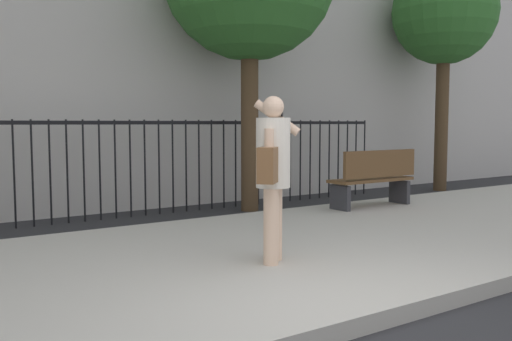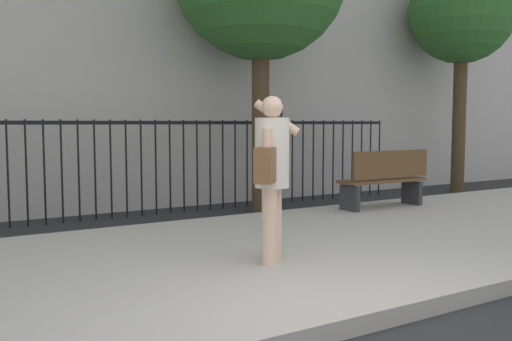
# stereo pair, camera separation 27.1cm
# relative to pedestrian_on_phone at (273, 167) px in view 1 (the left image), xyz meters

# --- Properties ---
(ground_plane) EXTENTS (60.00, 60.00, 0.00)m
(ground_plane) POSITION_rel_pedestrian_on_phone_xyz_m (-0.40, -1.64, -1.11)
(ground_plane) COLOR #28282B
(sidewalk) EXTENTS (28.00, 4.40, 0.15)m
(sidewalk) POSITION_rel_pedestrian_on_phone_xyz_m (-0.40, 0.56, -1.04)
(sidewalk) COLOR #B2ADA3
(sidewalk) RESTS_ON ground
(iron_fence) EXTENTS (12.03, 0.04, 1.60)m
(iron_fence) POSITION_rel_pedestrian_on_phone_xyz_m (-0.40, 4.26, -0.09)
(iron_fence) COLOR black
(iron_fence) RESTS_ON ground
(pedestrian_on_phone) EXTENTS (0.69, 0.67, 1.66)m
(pedestrian_on_phone) POSITION_rel_pedestrian_on_phone_xyz_m (0.00, 0.00, 0.00)
(pedestrian_on_phone) COLOR beige
(pedestrian_on_phone) RESTS_ON sidewalk
(street_bench) EXTENTS (1.60, 0.45, 0.95)m
(street_bench) POSITION_rel_pedestrian_on_phone_xyz_m (3.61, 2.06, -0.46)
(street_bench) COLOR brown
(street_bench) RESTS_ON sidewalk
(street_tree_mid) EXTENTS (2.32, 2.32, 5.18)m
(street_tree_mid) POSITION_rel_pedestrian_on_phone_xyz_m (7.48, 3.71, 2.85)
(street_tree_mid) COLOR #4C3823
(street_tree_mid) RESTS_ON ground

